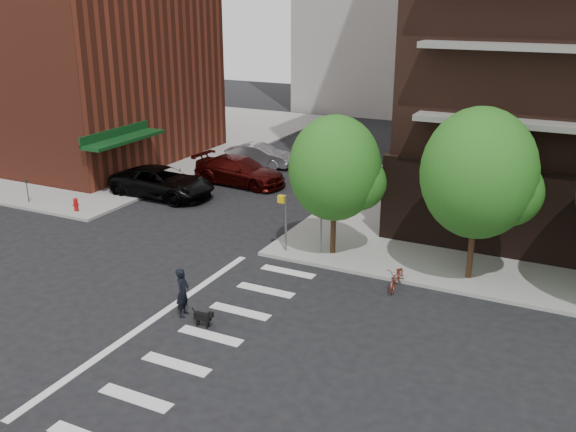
{
  "coord_description": "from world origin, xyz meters",
  "views": [
    {
      "loc": [
        14.0,
        -16.25,
        11.11
      ],
      "look_at": [
        3.0,
        6.0,
        2.5
      ],
      "focal_mm": 40.0,
      "sensor_mm": 36.0,
      "label": 1
    }
  ],
  "objects_px": {
    "scooter": "(397,277)",
    "dog_walker": "(183,292)",
    "parked_car_maroon": "(240,171)",
    "fire_hydrant": "(76,204)",
    "parked_car_silver": "(260,155)",
    "parked_car_black": "(162,182)"
  },
  "relations": [
    {
      "from": "scooter",
      "to": "dog_walker",
      "type": "height_order",
      "value": "dog_walker"
    },
    {
      "from": "scooter",
      "to": "dog_walker",
      "type": "xyz_separation_m",
      "value": [
        -6.29,
        -5.65,
        0.45
      ]
    },
    {
      "from": "parked_car_black",
      "to": "parked_car_silver",
      "type": "height_order",
      "value": "parked_car_black"
    },
    {
      "from": "parked_car_maroon",
      "to": "dog_walker",
      "type": "xyz_separation_m",
      "value": [
        6.8,
        -15.65,
        0.07
      ]
    },
    {
      "from": "fire_hydrant",
      "to": "parked_car_silver",
      "type": "bearing_deg",
      "value": 73.32
    },
    {
      "from": "parked_car_silver",
      "to": "scooter",
      "type": "relative_size",
      "value": 2.55
    },
    {
      "from": "fire_hydrant",
      "to": "parked_car_silver",
      "type": "xyz_separation_m",
      "value": [
        3.94,
        13.16,
        0.21
      ]
    },
    {
      "from": "dog_walker",
      "to": "parked_car_maroon",
      "type": "bearing_deg",
      "value": 8.99
    },
    {
      "from": "fire_hydrant",
      "to": "parked_car_black",
      "type": "xyz_separation_m",
      "value": [
        2.3,
        4.53,
        0.31
      ]
    },
    {
      "from": "parked_car_silver",
      "to": "dog_walker",
      "type": "relative_size",
      "value": 2.5
    },
    {
      "from": "scooter",
      "to": "dog_walker",
      "type": "distance_m",
      "value": 8.47
    },
    {
      "from": "parked_car_black",
      "to": "dog_walker",
      "type": "relative_size",
      "value": 3.35
    },
    {
      "from": "parked_car_maroon",
      "to": "parked_car_silver",
      "type": "bearing_deg",
      "value": 17.39
    },
    {
      "from": "fire_hydrant",
      "to": "parked_car_maroon",
      "type": "distance_m",
      "value": 10.04
    },
    {
      "from": "parked_car_silver",
      "to": "parked_car_maroon",
      "type": "bearing_deg",
      "value": -171.55
    },
    {
      "from": "parked_car_maroon",
      "to": "dog_walker",
      "type": "bearing_deg",
      "value": -152.45
    },
    {
      "from": "dog_walker",
      "to": "fire_hydrant",
      "type": "bearing_deg",
      "value": 45.01
    },
    {
      "from": "parked_car_maroon",
      "to": "scooter",
      "type": "xyz_separation_m",
      "value": [
        13.09,
        -10.0,
        -0.38
      ]
    },
    {
      "from": "fire_hydrant",
      "to": "dog_walker",
      "type": "distance_m",
      "value": 13.7
    },
    {
      "from": "fire_hydrant",
      "to": "scooter",
      "type": "distance_m",
      "value": 18.14
    },
    {
      "from": "fire_hydrant",
      "to": "parked_car_maroon",
      "type": "relative_size",
      "value": 0.12
    },
    {
      "from": "fire_hydrant",
      "to": "scooter",
      "type": "xyz_separation_m",
      "value": [
        18.09,
        -1.3,
        -0.08
      ]
    }
  ]
}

